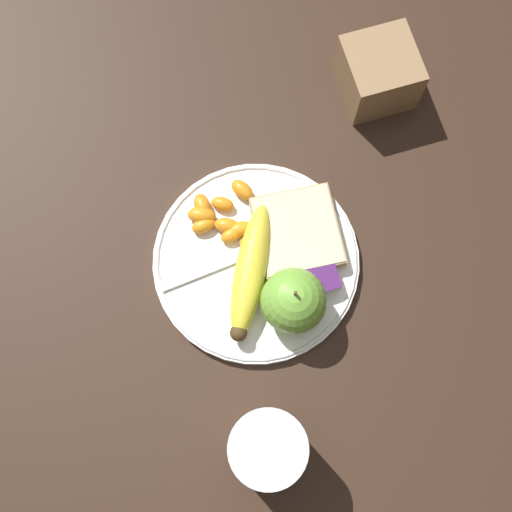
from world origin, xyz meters
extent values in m
plane|color=#332116|center=(0.00, 0.00, 0.00)|extent=(3.00, 3.00, 0.00)
cylinder|color=white|center=(0.00, 0.00, 0.01)|extent=(0.25, 0.25, 0.01)
torus|color=white|center=(0.00, 0.00, 0.01)|extent=(0.25, 0.25, 0.01)
cylinder|color=silver|center=(-0.22, 0.05, 0.06)|extent=(0.08, 0.08, 0.11)
cylinder|color=yellow|center=(-0.22, 0.05, 0.05)|extent=(0.07, 0.07, 0.09)
sphere|color=#72B23D|center=(-0.07, -0.02, 0.05)|extent=(0.08, 0.08, 0.08)
cylinder|color=brown|center=(-0.07, -0.02, 0.09)|extent=(0.00, 0.00, 0.01)
ellipsoid|color=yellow|center=(-0.01, 0.01, 0.03)|extent=(0.16, 0.11, 0.04)
sphere|color=#473319|center=(-0.08, 0.05, 0.03)|extent=(0.02, 0.02, 0.02)
cube|color=tan|center=(0.02, -0.06, 0.02)|extent=(0.11, 0.11, 0.02)
cube|color=beige|center=(0.02, -0.06, 0.02)|extent=(0.11, 0.10, 0.02)
cube|color=silver|center=(0.01, 0.05, 0.01)|extent=(0.03, 0.14, 0.00)
cube|color=silver|center=(0.02, -0.05, 0.01)|extent=(0.03, 0.06, 0.00)
cube|color=silver|center=(-0.04, -0.07, 0.02)|extent=(0.04, 0.03, 0.02)
cube|color=#4C1E60|center=(-0.04, -0.07, 0.03)|extent=(0.04, 0.04, 0.00)
ellipsoid|color=orange|center=(0.05, 0.02, 0.02)|extent=(0.03, 0.04, 0.02)
ellipsoid|color=orange|center=(0.08, 0.04, 0.02)|extent=(0.03, 0.02, 0.02)
ellipsoid|color=orange|center=(0.09, -0.01, 0.02)|extent=(0.04, 0.03, 0.02)
ellipsoid|color=orange|center=(0.07, 0.05, 0.02)|extent=(0.03, 0.04, 0.02)
ellipsoid|color=orange|center=(0.04, 0.02, 0.02)|extent=(0.02, 0.03, 0.02)
ellipsoid|color=orange|center=(0.04, 0.01, 0.02)|extent=(0.02, 0.03, 0.02)
ellipsoid|color=orange|center=(0.02, 0.00, 0.02)|extent=(0.03, 0.03, 0.02)
ellipsoid|color=orange|center=(0.06, 0.05, 0.02)|extent=(0.02, 0.03, 0.02)
ellipsoid|color=orange|center=(0.08, 0.02, 0.02)|extent=(0.03, 0.03, 0.02)
cube|color=#93704C|center=(0.18, -0.22, 0.04)|extent=(0.09, 0.09, 0.08)
camera|label=1|loc=(-0.21, 0.06, 0.85)|focal=50.00mm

